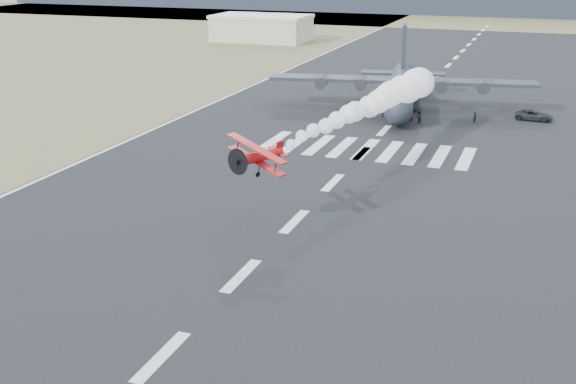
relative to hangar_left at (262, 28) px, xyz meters
The scene contains 16 objects.
ground 154.08m from the hangar_left, 70.27° to the right, with size 500.00×500.00×0.00m, color black.
scrub_far 99.70m from the hangar_left, 58.54° to the left, with size 500.00×80.00×0.00m, color brown.
runway_markings 99.70m from the hangar_left, 58.54° to the right, with size 60.00×260.00×0.01m, color silver, non-canonical shape.
hangar_left is the anchor object (origin of this frame).
aerobatic_biplane 133.07m from the hangar_left, 68.12° to the right, with size 6.21×5.79×3.14m.
smoke_trail 107.70m from the hangar_left, 59.21° to the right, with size 8.75×38.35×3.96m.
transport_aircraft 86.02m from the hangar_left, 53.69° to the right, with size 39.58×32.43×11.45m.
support_vehicle 100.67m from the hangar_left, 45.44° to the right, with size 2.38×5.17×1.44m, color black.
crew_a 92.77m from the hangar_left, 58.25° to the right, with size 0.65×0.53×1.77m, color black.
crew_b 91.53m from the hangar_left, 56.92° to the right, with size 0.78×0.48×1.61m, color black.
crew_c 90.30m from the hangar_left, 58.51° to the right, with size 1.21×0.56×1.88m, color black.
crew_d 88.80m from the hangar_left, 57.71° to the right, with size 0.96×0.49×1.63m, color black.
crew_e 94.85m from the hangar_left, 55.09° to the right, with size 0.81×0.50×1.67m, color black.
crew_f 91.99m from the hangar_left, 59.55° to the right, with size 1.67×0.54×1.80m, color black.
crew_g 98.83m from the hangar_left, 50.47° to the right, with size 0.59×0.49×1.62m, color black.
crew_h 96.79m from the hangar_left, 54.96° to the right, with size 0.89×0.55×1.83m, color black.
Camera 1 is at (20.08, -32.94, 23.32)m, focal length 45.00 mm.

